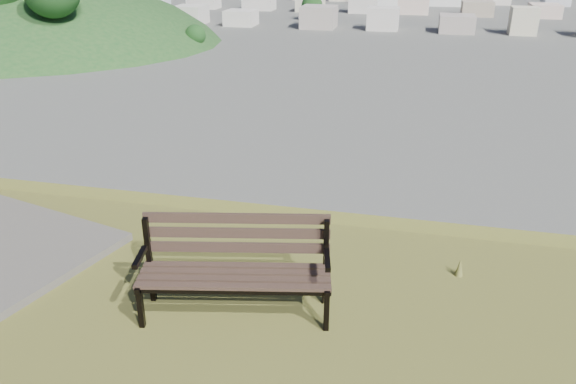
# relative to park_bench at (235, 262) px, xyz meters

# --- Properties ---
(park_bench) EXTENTS (1.69, 0.83, 0.85)m
(park_bench) POSITION_rel_park_bench_xyz_m (0.00, 0.00, 0.00)
(park_bench) COLOR #3F2C24
(park_bench) RESTS_ON hilltop_mesa
(green_wooded_hill) EXTENTS (160.75, 128.60, 80.38)m
(green_wooded_hill) POSITION_rel_park_bench_xyz_m (-125.87, 149.39, -25.36)
(green_wooded_hill) COLOR #184019
(green_wooded_hill) RESTS_ON ground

